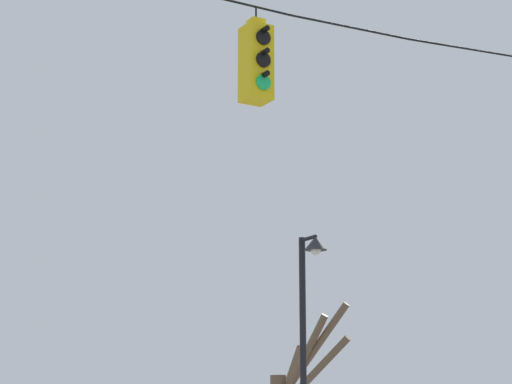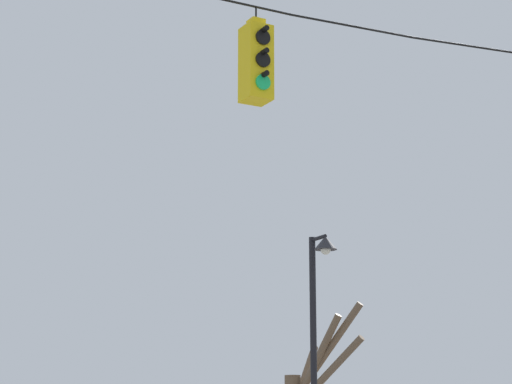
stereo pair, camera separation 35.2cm
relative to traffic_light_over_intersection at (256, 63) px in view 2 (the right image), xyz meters
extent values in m
cylinder|color=black|center=(-0.45, 0.01, 0.76)|extent=(1.97, 0.03, 0.03)
cylinder|color=black|center=(1.52, 0.01, 0.79)|extent=(1.97, 0.03, 0.09)
cylinder|color=black|center=(3.49, 0.01, 0.89)|extent=(1.97, 0.03, 0.16)
cube|color=yellow|center=(0.00, 0.01, -0.02)|extent=(0.34, 0.34, 1.00)
cube|color=yellow|center=(0.00, 0.01, 0.53)|extent=(0.19, 0.19, 0.10)
cylinder|color=black|center=(0.00, 0.01, 0.67)|extent=(0.02, 0.02, 0.18)
cylinder|color=black|center=(0.00, -0.18, 0.28)|extent=(0.20, 0.03, 0.20)
cylinder|color=black|center=(0.00, -0.22, 0.37)|extent=(0.07, 0.12, 0.07)
cylinder|color=black|center=(0.00, -0.18, -0.02)|extent=(0.20, 0.03, 0.20)
cylinder|color=black|center=(0.00, -0.22, 0.07)|extent=(0.07, 0.12, 0.07)
cylinder|color=#19C666|center=(0.00, -0.18, -0.32)|extent=(0.20, 0.03, 0.20)
cylinder|color=black|center=(0.00, -0.22, -0.23)|extent=(0.07, 0.12, 0.07)
cylinder|color=black|center=(3.97, 5.12, -3.64)|extent=(0.12, 0.12, 5.16)
cylinder|color=black|center=(3.97, 4.89, -1.11)|extent=(0.07, 0.46, 0.07)
cone|color=#232328|center=(3.97, 4.65, -1.24)|extent=(0.42, 0.42, 0.25)
sphere|color=silver|center=(3.97, 4.65, -1.36)|extent=(0.19, 0.19, 0.19)
cylinder|color=brown|center=(6.37, 8.46, -3.39)|extent=(1.01, 1.78, 1.68)
cylinder|color=brown|center=(6.39, 9.46, -3.44)|extent=(1.04, 0.59, 1.59)
cylinder|color=brown|center=(6.21, 8.66, -3.13)|extent=(0.70, 1.39, 2.14)
cylinder|color=brown|center=(6.41, 8.52, -2.91)|extent=(1.09, 1.67, 2.21)
camera|label=1|loc=(-6.00, -10.31, -4.49)|focal=70.00mm
camera|label=2|loc=(-5.69, -10.48, -4.49)|focal=70.00mm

